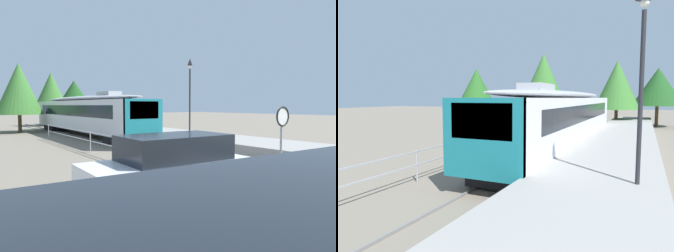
% 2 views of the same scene
% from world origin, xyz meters
% --- Properties ---
extents(ground_plane, '(160.00, 160.00, 0.00)m').
position_xyz_m(ground_plane, '(-3.00, 22.00, 0.00)').
color(ground_plane, slate).
extents(track_rails, '(3.20, 60.00, 0.14)m').
position_xyz_m(track_rails, '(0.00, 22.00, 0.03)').
color(track_rails, slate).
rests_on(track_rails, ground).
extents(commuter_train, '(2.82, 20.71, 3.74)m').
position_xyz_m(commuter_train, '(0.00, 30.39, 2.15)').
color(commuter_train, silver).
rests_on(commuter_train, track_rails).
extents(station_platform, '(3.90, 60.00, 0.90)m').
position_xyz_m(station_platform, '(3.25, 22.00, 0.45)').
color(station_platform, '#999691').
rests_on(station_platform, ground).
extents(platform_lamp_mid_platform, '(0.34, 0.34, 5.35)m').
position_xyz_m(platform_lamp_mid_platform, '(4.42, 20.94, 4.62)').
color(platform_lamp_mid_platform, '#232328').
rests_on(platform_lamp_mid_platform, station_platform).
extents(speed_limit_sign, '(0.61, 0.10, 2.81)m').
position_xyz_m(speed_limit_sign, '(-2.23, 8.72, 2.12)').
color(speed_limit_sign, '#9EA0A5').
rests_on(speed_limit_sign, ground).
extents(carpark_fence, '(0.06, 36.06, 1.25)m').
position_xyz_m(carpark_fence, '(-3.30, 12.00, 0.91)').
color(carpark_fence, '#9EA0A5').
rests_on(carpark_fence, ground).
extents(parked_suv_white, '(4.67, 2.08, 2.04)m').
position_xyz_m(parked_suv_white, '(-5.55, 9.90, 1.06)').
color(parked_suv_white, white).
rests_on(parked_suv_white, ground).
extents(tree_behind_carpark, '(4.82, 4.82, 7.26)m').
position_xyz_m(tree_behind_carpark, '(1.69, 46.96, 4.61)').
color(tree_behind_carpark, brown).
rests_on(tree_behind_carpark, ground).
extents(tree_distant_left, '(4.70, 4.70, 7.21)m').
position_xyz_m(tree_distant_left, '(-3.90, 38.46, 4.54)').
color(tree_distant_left, brown).
rests_on(tree_distant_left, ground).
extents(tree_distant_centre, '(5.34, 5.34, 6.54)m').
position_xyz_m(tree_distant_centre, '(5.74, 49.49, 4.44)').
color(tree_distant_centre, brown).
rests_on(tree_distant_centre, ground).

